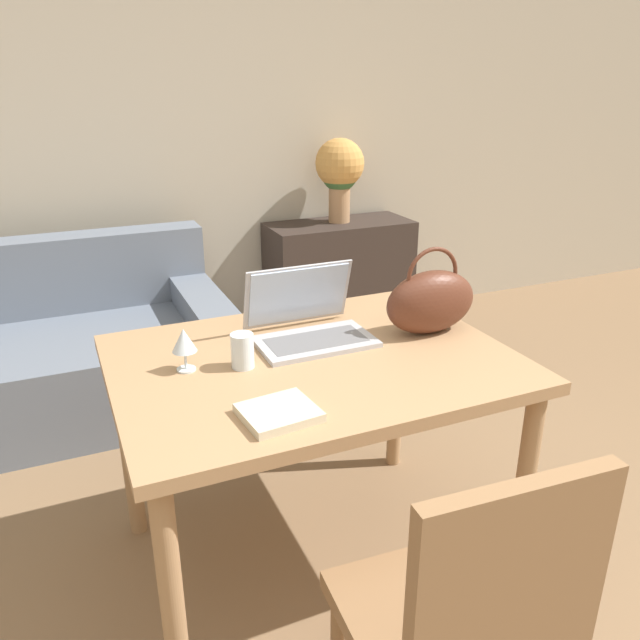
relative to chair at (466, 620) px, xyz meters
The scene contains 11 objects.
wall_back 3.08m from the chair, 89.80° to the left, with size 10.00×0.06×2.70m.
dining_table 0.84m from the chair, 90.00° to the left, with size 1.22×0.91×0.78m.
chair is the anchor object (origin of this frame).
couch 2.45m from the chair, 108.03° to the left, with size 1.65×0.92×0.82m.
sideboard 2.89m from the chair, 70.02° to the left, with size 0.92×0.40×0.73m.
laptop 1.04m from the chair, 87.23° to the left, with size 0.38×0.30×0.23m.
drinking_glass 0.93m from the chair, 104.48° to the left, with size 0.07×0.07×0.11m.
wine_glass 1.03m from the chair, 113.02° to the left, with size 0.07×0.07×0.13m.
handbag 1.03m from the chair, 62.77° to the left, with size 0.33×0.14×0.30m.
flower_vase 2.96m from the chair, 70.06° to the left, with size 0.30×0.30×0.51m.
book 0.64m from the chair, 112.86° to the left, with size 0.20×0.18×0.02m.
Camera 1 is at (-0.70, -0.85, 1.59)m, focal length 35.00 mm.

